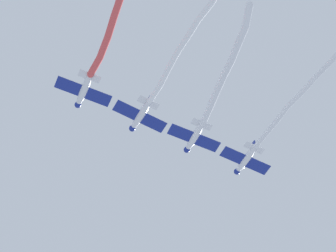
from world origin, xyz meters
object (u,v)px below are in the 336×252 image
object	(u,v)px
airplane_slot	(84,91)
airplane_right_wing	(140,116)
airplane_left_wing	(194,137)
airplane_lead	(245,160)

from	to	relation	value
airplane_slot	airplane_right_wing	bearing A→B (deg)	-87.50
airplane_right_wing	airplane_slot	distance (m)	8.49
airplane_slot	airplane_left_wing	bearing A→B (deg)	-87.50
airplane_right_wing	airplane_slot	world-z (taller)	airplane_slot
airplane_right_wing	airplane_slot	bearing A→B (deg)	86.94
airplane_lead	airplane_slot	world-z (taller)	airplane_slot
airplane_lead	airplane_right_wing	bearing A→B (deg)	88.99
airplane_lead	airplane_slot	size ratio (longest dim) A/B	1.00
airplane_left_wing	airplane_slot	xyz separation A→B (m)	(2.95, 16.72, 0.00)
airplane_left_wing	airplane_lead	bearing A→B (deg)	-88.47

